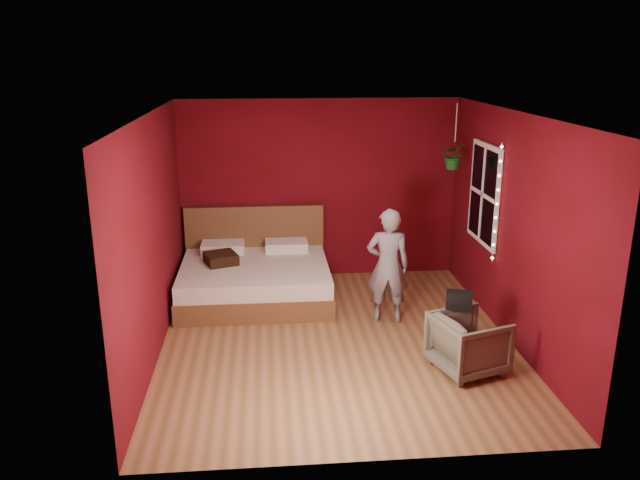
% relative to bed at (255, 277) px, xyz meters
% --- Properties ---
extents(floor, '(4.50, 4.50, 0.00)m').
position_rel_bed_xyz_m(floor, '(0.95, -1.45, -0.29)').
color(floor, '#995E3D').
rests_on(floor, ground).
extents(room_walls, '(4.04, 4.54, 2.62)m').
position_rel_bed_xyz_m(room_walls, '(0.95, -1.45, 1.39)').
color(room_walls, maroon).
rests_on(room_walls, ground).
extents(window, '(0.05, 0.97, 1.27)m').
position_rel_bed_xyz_m(window, '(2.92, -0.55, 1.21)').
color(window, white).
rests_on(window, room_walls).
extents(fairy_lights, '(0.04, 0.04, 1.45)m').
position_rel_bed_xyz_m(fairy_lights, '(2.89, -1.07, 1.21)').
color(fairy_lights, silver).
rests_on(fairy_lights, room_walls).
extents(bed, '(1.99, 1.69, 1.10)m').
position_rel_bed_xyz_m(bed, '(0.00, 0.00, 0.00)').
color(bed, brown).
rests_on(bed, ground).
extents(person, '(0.57, 0.42, 1.44)m').
position_rel_bed_xyz_m(person, '(1.63, -0.95, 0.43)').
color(person, gray).
rests_on(person, ground).
extents(armchair, '(0.85, 0.84, 0.62)m').
position_rel_bed_xyz_m(armchair, '(2.24, -2.28, 0.03)').
color(armchair, '#5C5949').
rests_on(armchair, ground).
extents(handbag, '(0.30, 0.22, 0.19)m').
position_rel_bed_xyz_m(handbag, '(2.17, -2.09, 0.43)').
color(handbag, black).
rests_on(handbag, armchair).
extents(throw_pillow, '(0.51, 0.51, 0.14)m').
position_rel_bed_xyz_m(throw_pillow, '(-0.45, -0.02, 0.28)').
color(throw_pillow, black).
rests_on(throw_pillow, bed).
extents(hanging_plant, '(0.38, 0.35, 0.85)m').
position_rel_bed_xyz_m(hanging_plant, '(2.62, -0.16, 1.64)').
color(hanging_plant, silver).
rests_on(hanging_plant, room_walls).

